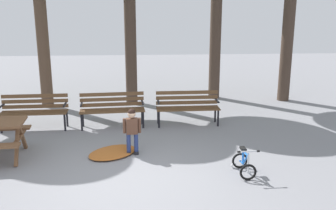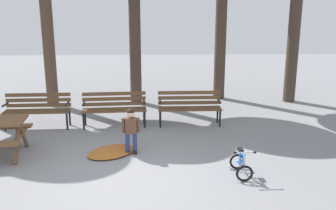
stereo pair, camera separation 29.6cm
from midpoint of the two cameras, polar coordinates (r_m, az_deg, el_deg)
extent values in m
plane|color=gray|center=(6.80, -7.96, -11.15)|extent=(36.00, 36.00, 0.00)
cube|color=brown|center=(7.96, -22.80, -5.52)|extent=(0.11, 0.57, 0.76)
cube|color=brown|center=(8.42, -22.06, -4.38)|extent=(0.11, 0.57, 0.76)
cube|color=brown|center=(8.17, -22.46, -4.52)|extent=(0.18, 1.10, 0.04)
cube|color=brown|center=(10.00, -20.12, -0.81)|extent=(1.60, 0.12, 0.03)
cube|color=brown|center=(9.89, -20.29, -0.99)|extent=(1.60, 0.12, 0.03)
cube|color=brown|center=(9.78, -20.45, -1.18)|extent=(1.60, 0.12, 0.03)
cube|color=brown|center=(9.67, -20.62, -1.37)|extent=(1.60, 0.12, 0.03)
cube|color=brown|center=(10.02, -20.12, -0.20)|extent=(1.60, 0.09, 0.09)
cube|color=brown|center=(9.98, -20.19, 0.54)|extent=(1.60, 0.09, 0.09)
cube|color=brown|center=(9.96, -20.25, 1.29)|extent=(1.60, 0.09, 0.09)
cylinder|color=black|center=(9.58, -16.13, -2.51)|extent=(0.05, 0.05, 0.44)
cylinder|color=black|center=(9.92, -15.79, -1.91)|extent=(0.05, 0.05, 0.44)
cube|color=black|center=(9.65, -16.12, 0.07)|extent=(0.05, 0.40, 0.03)
cylinder|color=black|center=(9.96, -24.66, -2.64)|extent=(0.05, 0.05, 0.44)
cylinder|color=black|center=(10.29, -24.04, -2.06)|extent=(0.05, 0.05, 0.44)
cube|color=black|center=(10.02, -24.58, -0.15)|extent=(0.05, 0.40, 0.03)
cube|color=brown|center=(9.71, -9.23, -0.55)|extent=(1.60, 0.18, 0.03)
cube|color=brown|center=(9.59, -9.24, -0.73)|extent=(1.60, 0.18, 0.03)
cube|color=brown|center=(9.48, -9.25, -0.92)|extent=(1.60, 0.18, 0.03)
cube|color=brown|center=(9.36, -9.26, -1.11)|extent=(1.60, 0.18, 0.03)
cube|color=brown|center=(9.72, -9.25, 0.08)|extent=(1.60, 0.16, 0.09)
cube|color=brown|center=(9.69, -9.29, 0.85)|extent=(1.60, 0.16, 0.09)
cube|color=brown|center=(9.66, -9.32, 1.62)|extent=(1.60, 0.16, 0.09)
cylinder|color=black|center=(9.45, -4.65, -2.20)|extent=(0.05, 0.05, 0.44)
cylinder|color=black|center=(9.80, -4.79, -1.60)|extent=(0.05, 0.05, 0.44)
cube|color=black|center=(9.52, -4.77, 0.42)|extent=(0.07, 0.40, 0.03)
cylinder|color=black|center=(9.49, -13.74, -2.52)|extent=(0.05, 0.05, 0.44)
cylinder|color=black|center=(9.83, -13.55, -1.91)|extent=(0.05, 0.05, 0.44)
cube|color=black|center=(9.55, -13.79, 0.09)|extent=(0.07, 0.40, 0.03)
cube|color=brown|center=(9.78, 2.02, -0.25)|extent=(1.60, 0.09, 0.03)
cube|color=brown|center=(9.66, 2.10, -0.44)|extent=(1.60, 0.09, 0.03)
cube|color=brown|center=(9.55, 2.19, -0.62)|extent=(1.60, 0.09, 0.03)
cube|color=brown|center=(9.43, 2.27, -0.81)|extent=(1.60, 0.09, 0.03)
cube|color=brown|center=(9.79, 1.99, 0.37)|extent=(1.60, 0.06, 0.09)
cube|color=brown|center=(9.76, 2.00, 1.13)|extent=(1.60, 0.06, 0.09)
cube|color=brown|center=(9.73, 2.01, 1.89)|extent=(1.60, 0.06, 0.09)
cylinder|color=black|center=(9.63, 6.68, -1.94)|extent=(0.05, 0.05, 0.44)
cylinder|color=black|center=(9.97, 6.28, -1.36)|extent=(0.05, 0.05, 0.44)
cube|color=black|center=(9.70, 6.54, 0.63)|extent=(0.04, 0.40, 0.03)
cylinder|color=black|center=(9.45, -2.27, -2.16)|extent=(0.05, 0.05, 0.44)
cylinder|color=black|center=(9.80, -2.37, -1.56)|extent=(0.05, 0.05, 0.44)
cube|color=black|center=(9.52, -2.35, 0.45)|extent=(0.04, 0.40, 0.03)
cylinder|color=navy|center=(7.82, -5.90, -5.83)|extent=(0.09, 0.09, 0.44)
cube|color=black|center=(7.89, -5.87, -7.13)|extent=(0.10, 0.16, 0.06)
cylinder|color=navy|center=(7.82, -7.03, -5.86)|extent=(0.09, 0.09, 0.44)
cube|color=black|center=(7.89, -6.99, -7.16)|extent=(0.10, 0.16, 0.06)
cube|color=brown|center=(7.70, -6.55, -3.17)|extent=(0.24, 0.14, 0.33)
sphere|color=#E0B28E|center=(7.63, -6.60, -1.34)|extent=(0.16, 0.16, 0.16)
sphere|color=black|center=(7.62, -6.61, -1.16)|extent=(0.15, 0.15, 0.15)
cylinder|color=brown|center=(7.70, -5.43, -3.07)|extent=(0.07, 0.07, 0.31)
cylinder|color=brown|center=(7.70, -7.67, -3.14)|extent=(0.07, 0.07, 0.31)
torus|color=black|center=(6.79, 10.74, -9.93)|extent=(0.30, 0.05, 0.30)
cylinder|color=silver|center=(6.79, 10.74, -9.93)|extent=(0.05, 0.04, 0.04)
torus|color=black|center=(7.25, 9.62, -8.26)|extent=(0.30, 0.05, 0.30)
cylinder|color=silver|center=(7.25, 9.62, -8.26)|extent=(0.05, 0.04, 0.04)
torus|color=white|center=(7.31, 10.43, -8.90)|extent=(0.11, 0.03, 0.11)
torus|color=white|center=(7.26, 8.74, -9.01)|extent=(0.11, 0.03, 0.11)
cylinder|color=blue|center=(6.88, 10.40, -8.03)|extent=(0.04, 0.31, 0.32)
cylinder|color=blue|center=(7.03, 10.04, -7.69)|extent=(0.04, 0.08, 0.27)
cylinder|color=blue|center=(7.15, 9.82, -8.49)|extent=(0.03, 0.20, 0.05)
cylinder|color=silver|center=(6.74, 10.76, -8.63)|extent=(0.03, 0.07, 0.32)
cylinder|color=blue|center=(6.86, 10.39, -7.20)|extent=(0.04, 0.32, 0.05)
cube|color=black|center=(6.99, 10.05, -6.49)|extent=(0.09, 0.17, 0.04)
cylinder|color=silver|center=(6.68, 10.80, -6.90)|extent=(0.34, 0.03, 0.02)
cylinder|color=black|center=(6.73, 12.20, -6.82)|extent=(0.05, 0.04, 0.04)
cylinder|color=black|center=(6.64, 9.38, -6.98)|extent=(0.05, 0.04, 0.04)
ellipsoid|color=#9E5623|center=(7.95, -9.41, -7.05)|extent=(1.29, 1.25, 0.07)
cylinder|color=brown|center=(11.92, -18.98, 8.51)|extent=(0.35, 0.35, 3.69)
cylinder|color=#423328|center=(11.76, -6.39, 9.29)|extent=(0.36, 0.36, 3.76)
cylinder|color=#423328|center=(12.43, 6.47, 10.24)|extent=(0.36, 0.36, 4.05)
cylinder|color=#423328|center=(12.53, 16.97, 10.56)|extent=(0.37, 0.37, 4.40)
camera|label=1|loc=(0.15, -91.02, -0.26)|focal=40.47mm
camera|label=2|loc=(0.15, 88.98, 0.26)|focal=40.47mm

